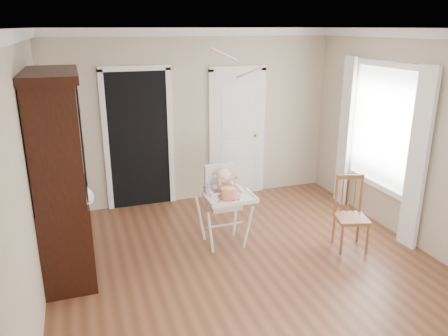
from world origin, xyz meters
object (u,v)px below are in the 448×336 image
object	(u,v)px
china_cabinet	(61,176)
dining_chair	(351,216)
high_chair	(224,197)
sippy_cup	(208,190)
cake	(229,193)

from	to	relation	value
china_cabinet	dining_chair	xyz separation A→B (m)	(3.39, -0.59, -0.71)
dining_chair	high_chair	bearing A→B (deg)	173.65
sippy_cup	dining_chair	bearing A→B (deg)	-15.87
high_chair	dining_chair	world-z (taller)	high_chair
cake	dining_chair	bearing A→B (deg)	-13.14
high_chair	china_cabinet	bearing A→B (deg)	-179.89
sippy_cup	dining_chair	distance (m)	1.85
high_chair	dining_chair	distance (m)	1.63
high_chair	sippy_cup	size ratio (longest dim) A/B	5.90
high_chair	cake	xyz separation A→B (m)	(-0.01, -0.25, 0.15)
high_chair	cake	world-z (taller)	high_chair
sippy_cup	china_cabinet	xyz separation A→B (m)	(-1.65, 0.10, 0.33)
high_chair	dining_chair	size ratio (longest dim) A/B	1.14
high_chair	china_cabinet	xyz separation A→B (m)	(-1.89, -0.01, 0.49)
sippy_cup	dining_chair	world-z (taller)	dining_chair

